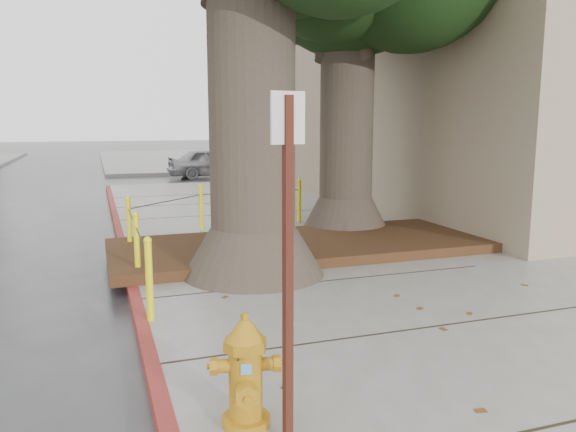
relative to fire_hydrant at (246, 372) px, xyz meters
The scene contains 12 objects.
ground 2.01m from the fire_hydrant, 40.92° to the left, with size 140.00×140.00×0.00m, color #28282B.
sidewalk_far 32.15m from the fire_hydrant, 76.58° to the left, with size 16.00×20.00×0.15m, color slate.
curb_red 3.84m from the fire_hydrant, 98.15° to the left, with size 0.14×26.00×0.16m, color maroon.
planter_bed 5.69m from the fire_hydrant, 65.44° to the left, with size 6.40×2.60×0.16m, color black.
building_corner 15.70m from the fire_hydrant, 40.44° to the left, with size 12.00×13.00×10.00m, color gray.
building_side_white 32.62m from the fire_hydrant, 57.37° to the left, with size 10.00×10.00×9.00m, color silver.
building_side_grey 41.07m from the fire_hydrant, 54.81° to the left, with size 12.00×14.00×12.00m, color slate.
bollard_ring 5.67m from the fire_hydrant, 83.99° to the left, with size 3.79×5.39×0.95m.
fire_hydrant is the anchor object (origin of this frame).
signpost 1.00m from the fire_hydrant, 56.47° to the right, with size 0.23×0.06×2.35m.
car_silver 20.23m from the fire_hydrant, 79.24° to the left, with size 1.49×3.69×1.26m, color #A3A3A8.
car_red 23.08m from the fire_hydrant, 66.08° to the left, with size 1.20×3.45×1.14m, color maroon.
Camera 1 is at (-2.40, -4.91, 2.31)m, focal length 35.00 mm.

